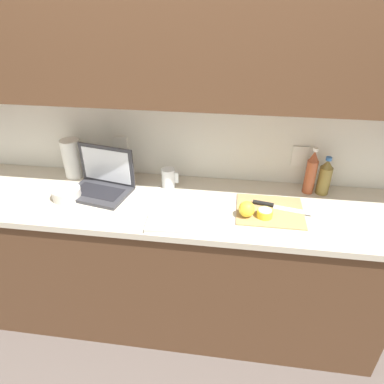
# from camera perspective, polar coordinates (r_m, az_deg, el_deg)

# --- Properties ---
(ground_plane) EXTENTS (12.00, 12.00, 0.00)m
(ground_plane) POSITION_cam_1_polar(r_m,az_deg,el_deg) (2.49, -3.52, -19.45)
(ground_plane) COLOR #564C47
(ground_plane) RESTS_ON ground
(wall_back) EXTENTS (5.20, 0.38, 2.60)m
(wall_back) POSITION_cam_1_polar(r_m,az_deg,el_deg) (1.85, -3.70, 19.69)
(wall_back) COLOR white
(wall_back) RESTS_ON ground_plane
(counter_unit) EXTENTS (2.52, 0.61, 0.91)m
(counter_unit) POSITION_cam_1_polar(r_m,az_deg,el_deg) (2.16, -4.46, -11.47)
(counter_unit) COLOR brown
(counter_unit) RESTS_ON ground_plane
(laptop) EXTENTS (0.38, 0.30, 0.25)m
(laptop) POSITION_cam_1_polar(r_m,az_deg,el_deg) (2.01, -14.78, 1.68)
(laptop) COLOR #333338
(laptop) RESTS_ON counter_unit
(cutting_board) EXTENTS (0.35, 0.29, 0.01)m
(cutting_board) POSITION_cam_1_polar(r_m,az_deg,el_deg) (1.84, 12.84, -3.06)
(cutting_board) COLOR tan
(cutting_board) RESTS_ON counter_unit
(knife) EXTENTS (0.31, 0.09, 0.02)m
(knife) POSITION_cam_1_polar(r_m,az_deg,el_deg) (1.86, 13.11, -2.16)
(knife) COLOR silver
(knife) RESTS_ON cutting_board
(lemon_half_cut) EXTENTS (0.08, 0.08, 0.04)m
(lemon_half_cut) POSITION_cam_1_polar(r_m,az_deg,el_deg) (1.77, 12.04, -3.49)
(lemon_half_cut) COLOR yellow
(lemon_half_cut) RESTS_ON cutting_board
(lemon_whole_beside) EXTENTS (0.08, 0.08, 0.08)m
(lemon_whole_beside) POSITION_cam_1_polar(r_m,az_deg,el_deg) (1.75, 9.10, -2.82)
(lemon_whole_beside) COLOR yellow
(lemon_whole_beside) RESTS_ON cutting_board
(bottle_green_soda) EXTENTS (0.06, 0.06, 0.27)m
(bottle_green_soda) POSITION_cam_1_polar(r_m,az_deg,el_deg) (2.01, 19.21, 3.07)
(bottle_green_soda) COLOR #A34C2D
(bottle_green_soda) RESTS_ON counter_unit
(bottle_oil_tall) EXTENTS (0.07, 0.07, 0.22)m
(bottle_oil_tall) POSITION_cam_1_polar(r_m,az_deg,el_deg) (2.04, 21.25, 2.31)
(bottle_oil_tall) COLOR olive
(bottle_oil_tall) RESTS_ON counter_unit
(measuring_cup) EXTENTS (0.10, 0.08, 0.11)m
(measuring_cup) POSITION_cam_1_polar(r_m,az_deg,el_deg) (1.99, -3.93, 2.35)
(measuring_cup) COLOR silver
(measuring_cup) RESTS_ON counter_unit
(bowl_white) EXTENTS (0.15, 0.15, 0.06)m
(bowl_white) POSITION_cam_1_polar(r_m,az_deg,el_deg) (2.01, -20.16, -0.26)
(bowl_white) COLOR beige
(bowl_white) RESTS_ON counter_unit
(paper_towel_roll) EXTENTS (0.11, 0.11, 0.24)m
(paper_towel_roll) POSITION_cam_1_polar(r_m,az_deg,el_deg) (2.21, -19.31, 5.33)
(paper_towel_roll) COLOR white
(paper_towel_roll) RESTS_ON counter_unit
(dish_towel) EXTENTS (0.23, 0.17, 0.02)m
(dish_towel) POSITION_cam_1_polar(r_m,az_deg,el_deg) (1.70, -3.82, -5.16)
(dish_towel) COLOR silver
(dish_towel) RESTS_ON counter_unit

